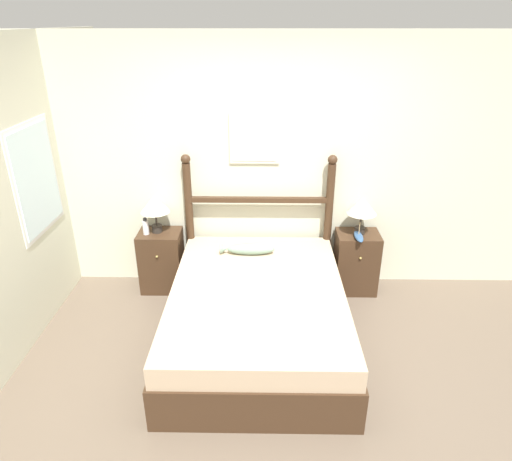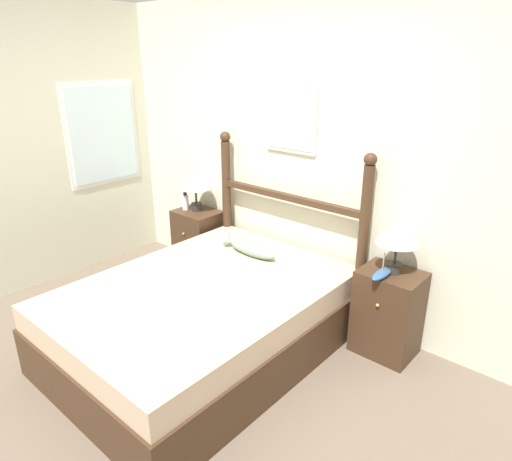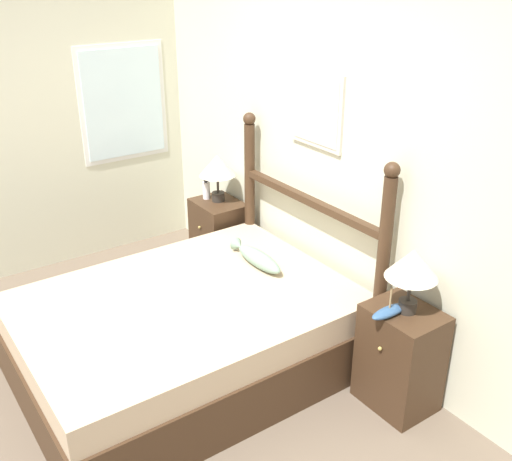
{
  "view_description": "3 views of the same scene",
  "coord_description": "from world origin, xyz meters",
  "px_view_note": "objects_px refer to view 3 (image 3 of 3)",
  "views": [
    {
      "loc": [
        -0.07,
        -2.69,
        2.62
      ],
      "look_at": [
        -0.13,
        0.95,
        0.93
      ],
      "focal_mm": 32.0,
      "sensor_mm": 36.0,
      "label": 1
    },
    {
      "loc": [
        2.07,
        -1.29,
        2.08
      ],
      "look_at": [
        -0.02,
        1.1,
        0.85
      ],
      "focal_mm": 32.0,
      "sensor_mm": 36.0,
      "label": 2
    },
    {
      "loc": [
        2.79,
        -0.86,
        2.49
      ],
      "look_at": [
        -0.03,
        1.11,
        0.91
      ],
      "focal_mm": 42.0,
      "sensor_mm": 36.0,
      "label": 3
    }
  ],
  "objects_px": {
    "model_boat": "(389,311)",
    "fish_pillow": "(257,258)",
    "table_lamp_right": "(412,266)",
    "nightstand_left": "(219,238)",
    "bed": "(187,334)",
    "nightstand_right": "(400,358)",
    "bottle": "(206,189)",
    "table_lamp_left": "(217,167)"
  },
  "relations": [
    {
      "from": "fish_pillow",
      "to": "nightstand_left",
      "type": "bearing_deg",
      "value": 164.67
    },
    {
      "from": "model_boat",
      "to": "fish_pillow",
      "type": "relative_size",
      "value": 0.49
    },
    {
      "from": "nightstand_left",
      "to": "table_lamp_right",
      "type": "xyz_separation_m",
      "value": [
        2.04,
        0.0,
        0.62
      ]
    },
    {
      "from": "nightstand_right",
      "to": "fish_pillow",
      "type": "distance_m",
      "value": 1.17
    },
    {
      "from": "nightstand_left",
      "to": "bed",
      "type": "bearing_deg",
      "value": -40.78
    },
    {
      "from": "model_boat",
      "to": "fish_pillow",
      "type": "height_order",
      "value": "model_boat"
    },
    {
      "from": "bed",
      "to": "table_lamp_right",
      "type": "relative_size",
      "value": 5.23
    },
    {
      "from": "table_lamp_left",
      "to": "bottle",
      "type": "relative_size",
      "value": 2.17
    },
    {
      "from": "bed",
      "to": "model_boat",
      "type": "distance_m",
      "value": 1.32
    },
    {
      "from": "table_lamp_right",
      "to": "bottle",
      "type": "bearing_deg",
      "value": -178.97
    },
    {
      "from": "nightstand_right",
      "to": "table_lamp_left",
      "type": "distance_m",
      "value": 2.14
    },
    {
      "from": "bed",
      "to": "model_boat",
      "type": "bearing_deg",
      "value": 37.72
    },
    {
      "from": "table_lamp_left",
      "to": "table_lamp_right",
      "type": "xyz_separation_m",
      "value": [
        2.06,
        -0.01,
        0.0
      ]
    },
    {
      "from": "bed",
      "to": "nightstand_left",
      "type": "distance_m",
      "value": 1.34
    },
    {
      "from": "bed",
      "to": "model_boat",
      "type": "xyz_separation_m",
      "value": [
        0.99,
        0.77,
        0.41
      ]
    },
    {
      "from": "nightstand_left",
      "to": "nightstand_right",
      "type": "height_order",
      "value": "same"
    },
    {
      "from": "model_boat",
      "to": "fish_pillow",
      "type": "xyz_separation_m",
      "value": [
        -1.09,
        -0.14,
        -0.08
      ]
    },
    {
      "from": "bed",
      "to": "nightstand_right",
      "type": "relative_size",
      "value": 3.16
    },
    {
      "from": "bed",
      "to": "table_lamp_right",
      "type": "distance_m",
      "value": 1.51
    },
    {
      "from": "nightstand_left",
      "to": "nightstand_right",
      "type": "xyz_separation_m",
      "value": [
        2.03,
        0.0,
        0.0
      ]
    },
    {
      "from": "bed",
      "to": "fish_pillow",
      "type": "xyz_separation_m",
      "value": [
        -0.1,
        0.62,
        0.33
      ]
    },
    {
      "from": "bed",
      "to": "table_lamp_left",
      "type": "height_order",
      "value": "table_lamp_left"
    },
    {
      "from": "table_lamp_right",
      "to": "model_boat",
      "type": "xyz_separation_m",
      "value": [
        -0.03,
        -0.11,
        -0.27
      ]
    },
    {
      "from": "table_lamp_right",
      "to": "fish_pillow",
      "type": "bearing_deg",
      "value": -167.19
    },
    {
      "from": "nightstand_left",
      "to": "model_boat",
      "type": "distance_m",
      "value": 2.04
    },
    {
      "from": "nightstand_right",
      "to": "table_lamp_right",
      "type": "xyz_separation_m",
      "value": [
        0.01,
        0.0,
        0.62
      ]
    },
    {
      "from": "fish_pillow",
      "to": "bed",
      "type": "bearing_deg",
      "value": -81.09
    },
    {
      "from": "nightstand_left",
      "to": "nightstand_right",
      "type": "relative_size",
      "value": 1.0
    },
    {
      "from": "bed",
      "to": "fish_pillow",
      "type": "height_order",
      "value": "fish_pillow"
    },
    {
      "from": "table_lamp_left",
      "to": "fish_pillow",
      "type": "bearing_deg",
      "value": -15.91
    },
    {
      "from": "table_lamp_right",
      "to": "fish_pillow",
      "type": "relative_size",
      "value": 0.75
    },
    {
      "from": "nightstand_right",
      "to": "bottle",
      "type": "bearing_deg",
      "value": -179.04
    },
    {
      "from": "nightstand_left",
      "to": "model_boat",
      "type": "xyz_separation_m",
      "value": [
        2.01,
        -0.11,
        0.35
      ]
    },
    {
      "from": "nightstand_right",
      "to": "bottle",
      "type": "height_order",
      "value": "bottle"
    },
    {
      "from": "nightstand_right",
      "to": "model_boat",
      "type": "distance_m",
      "value": 0.37
    },
    {
      "from": "bed",
      "to": "table_lamp_left",
      "type": "relative_size",
      "value": 5.23
    },
    {
      "from": "nightstand_right",
      "to": "table_lamp_left",
      "type": "xyz_separation_m",
      "value": [
        -2.05,
        0.02,
        0.62
      ]
    },
    {
      "from": "nightstand_left",
      "to": "model_boat",
      "type": "relative_size",
      "value": 2.52
    },
    {
      "from": "table_lamp_left",
      "to": "nightstand_right",
      "type": "bearing_deg",
      "value": -0.44
    },
    {
      "from": "nightstand_left",
      "to": "bottle",
      "type": "xyz_separation_m",
      "value": [
        -0.12,
        -0.04,
        0.41
      ]
    },
    {
      "from": "table_lamp_right",
      "to": "table_lamp_left",
      "type": "bearing_deg",
      "value": 179.64
    },
    {
      "from": "nightstand_left",
      "to": "table_lamp_right",
      "type": "relative_size",
      "value": 1.66
    }
  ]
}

